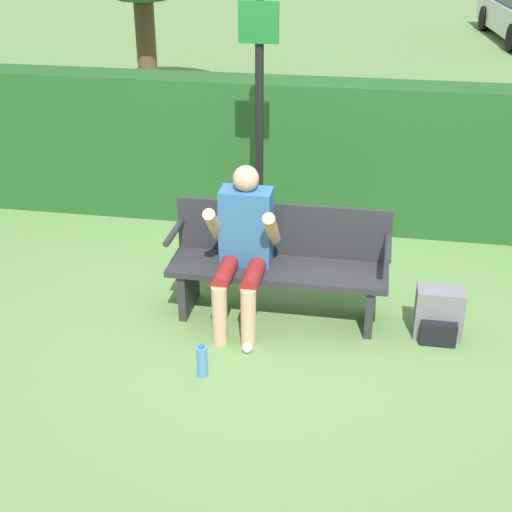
{
  "coord_description": "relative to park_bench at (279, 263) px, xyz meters",
  "views": [
    {
      "loc": [
        0.66,
        -4.68,
        2.9
      ],
      "look_at": [
        -0.15,
        -0.1,
        0.56
      ],
      "focal_mm": 50.0,
      "sensor_mm": 36.0,
      "label": 1
    }
  ],
  "objects": [
    {
      "name": "park_bench",
      "position": [
        0.0,
        0.0,
        0.0
      ],
      "size": [
        1.64,
        0.47,
        0.85
      ],
      "color": "#2D2D33",
      "rests_on": "ground"
    },
    {
      "name": "litter_crumple",
      "position": [
        -0.14,
        -0.59,
        -0.39
      ],
      "size": [
        0.08,
        0.08,
        0.08
      ],
      "color": "silver",
      "rests_on": "ground"
    },
    {
      "name": "backpack",
      "position": [
        1.2,
        -0.14,
        -0.25
      ],
      "size": [
        0.34,
        0.28,
        0.39
      ],
      "color": "slate",
      "rests_on": "ground"
    },
    {
      "name": "water_bottle",
      "position": [
        -0.39,
        -0.91,
        -0.32
      ],
      "size": [
        0.08,
        0.08,
        0.25
      ],
      "color": "#4C8CCC",
      "rests_on": "ground"
    },
    {
      "name": "person_seated",
      "position": [
        -0.25,
        -0.13,
        0.21
      ],
      "size": [
        0.51,
        0.65,
        1.19
      ],
      "color": "#336699",
      "rests_on": "ground"
    },
    {
      "name": "ground_plane",
      "position": [
        0.0,
        -0.07,
        -0.43
      ],
      "size": [
        40.0,
        40.0,
        0.0
      ],
      "primitive_type": "plane",
      "color": "#668E4C"
    },
    {
      "name": "hedge_back",
      "position": [
        0.0,
        1.76,
        0.27
      ],
      "size": [
        12.0,
        0.44,
        1.41
      ],
      "color": "#235623",
      "rests_on": "ground"
    },
    {
      "name": "signpost",
      "position": [
        -0.31,
        0.89,
        0.86
      ],
      "size": [
        0.32,
        0.09,
        2.26
      ],
      "color": "black",
      "rests_on": "ground"
    }
  ]
}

